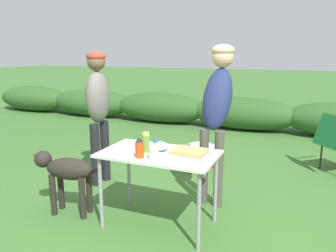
# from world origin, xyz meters

# --- Properties ---
(ground_plane) EXTENTS (60.00, 60.00, 0.00)m
(ground_plane) POSITION_xyz_m (0.00, 0.00, 0.00)
(ground_plane) COLOR #3D6B2D
(shrub_hedge) EXTENTS (14.40, 0.90, 0.71)m
(shrub_hedge) POSITION_xyz_m (0.00, 4.45, 0.35)
(shrub_hedge) COLOR #2D5623
(shrub_hedge) RESTS_ON ground
(folding_table) EXTENTS (1.10, 0.64, 0.74)m
(folding_table) POSITION_xyz_m (0.00, 0.00, 0.66)
(folding_table) COLOR silver
(folding_table) RESTS_ON ground
(food_tray) EXTENTS (0.35, 0.27, 0.06)m
(food_tray) POSITION_xyz_m (0.29, 0.03, 0.77)
(food_tray) COLOR #9E9EA3
(food_tray) RESTS_ON folding_table
(plate_stack) EXTENTS (0.23, 0.23, 0.03)m
(plate_stack) POSITION_xyz_m (-0.31, 0.05, 0.75)
(plate_stack) COLOR white
(plate_stack) RESTS_ON folding_table
(mixing_bowl) EXTENTS (0.18, 0.18, 0.09)m
(mixing_bowl) POSITION_xyz_m (-0.03, 0.07, 0.78)
(mixing_bowl) COLOR #99B2CC
(mixing_bowl) RESTS_ON folding_table
(paper_cup_stack) EXTENTS (0.08, 0.08, 0.13)m
(paper_cup_stack) POSITION_xyz_m (0.04, -0.21, 0.80)
(paper_cup_stack) COLOR white
(paper_cup_stack) RESTS_ON folding_table
(mayo_bottle) EXTENTS (0.06, 0.06, 0.17)m
(mayo_bottle) POSITION_xyz_m (0.03, -0.13, 0.82)
(mayo_bottle) COLOR silver
(mayo_bottle) RESTS_ON folding_table
(hot_sauce_bottle) EXTENTS (0.08, 0.08, 0.19)m
(hot_sauce_bottle) POSITION_xyz_m (-0.10, -0.20, 0.83)
(hot_sauce_bottle) COLOR #CC4214
(hot_sauce_bottle) RESTS_ON folding_table
(relish_jar) EXTENTS (0.07, 0.07, 0.19)m
(relish_jar) POSITION_xyz_m (-0.12, -0.03, 0.83)
(relish_jar) COLOR olive
(relish_jar) RESTS_ON folding_table
(standing_person_in_dark_puffer) EXTENTS (0.36, 0.50, 1.75)m
(standing_person_in_dark_puffer) POSITION_xyz_m (0.36, 0.75, 1.15)
(standing_person_in_dark_puffer) COLOR #4C473D
(standing_person_in_dark_puffer) RESTS_ON ground
(standing_person_in_red_jacket) EXTENTS (0.28, 0.38, 1.68)m
(standing_person_in_red_jacket) POSITION_xyz_m (-1.14, 0.68, 1.05)
(standing_person_in_red_jacket) COLOR black
(standing_person_in_red_jacket) RESTS_ON ground
(dog) EXTENTS (0.82, 0.31, 0.66)m
(dog) POSITION_xyz_m (-0.99, -0.16, 0.46)
(dog) COLOR #28231E
(dog) RESTS_ON ground
(cooler_box) EXTENTS (0.54, 0.58, 0.34)m
(cooler_box) POSITION_xyz_m (-0.17, 1.70, 0.17)
(cooler_box) COLOR #B21E1E
(cooler_box) RESTS_ON ground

